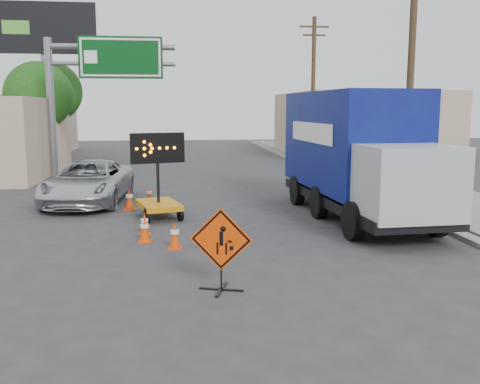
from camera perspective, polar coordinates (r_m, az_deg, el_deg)
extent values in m
plane|color=#2D2D30|center=(9.68, -3.18, -12.32)|extent=(100.00, 100.00, 0.00)
cube|color=gray|center=(25.46, 10.94, 1.03)|extent=(0.40, 60.00, 0.12)
cube|color=gray|center=(26.25, 15.72, 1.13)|extent=(4.00, 60.00, 0.15)
cube|color=tan|center=(41.31, 12.39, 7.10)|extent=(10.00, 14.00, 4.60)
cylinder|color=slate|center=(27.65, -19.49, 8.25)|extent=(0.36, 0.36, 6.80)
cylinder|color=slate|center=(27.32, -13.47, 14.82)|extent=(6.00, 0.28, 0.28)
cylinder|color=slate|center=(27.24, -13.41, 13.15)|extent=(6.00, 0.20, 0.20)
cube|color=#043B11|center=(27.11, -12.60, 13.83)|extent=(4.00, 0.10, 2.00)
cube|color=silver|center=(27.04, -12.61, 13.85)|extent=(3.80, 0.01, 1.80)
cylinder|color=slate|center=(35.91, -19.97, 10.04)|extent=(0.44, 0.44, 9.00)
cube|color=silver|center=(36.02, -20.04, 16.10)|extent=(6.00, 0.25, 3.00)
cube|color=black|center=(35.88, -20.09, 16.13)|extent=(6.10, 0.04, 3.10)
cylinder|color=#47361E|center=(20.86, 17.70, 11.28)|extent=(0.26, 0.26, 9.00)
cylinder|color=#47361E|center=(34.11, 7.79, 10.57)|extent=(0.26, 0.26, 9.00)
cube|color=#47361E|center=(34.44, 7.94, 17.07)|extent=(1.80, 0.10, 0.10)
cube|color=#47361E|center=(34.37, 7.92, 16.24)|extent=(1.40, 0.10, 0.10)
cylinder|color=#47361E|center=(31.94, -20.42, 5.04)|extent=(0.28, 0.28, 3.25)
sphere|color=#134112|center=(31.89, -20.67, 9.62)|extent=(3.71, 3.71, 3.71)
cylinder|color=#47361E|center=(39.94, -19.18, 6.03)|extent=(0.28, 0.28, 3.58)
sphere|color=#134112|center=(39.92, -19.39, 10.07)|extent=(4.10, 4.10, 4.10)
cube|color=black|center=(10.56, -2.00, -10.34)|extent=(0.85, 0.31, 0.04)
cube|color=black|center=(10.56, -2.00, -10.34)|extent=(0.31, 0.85, 0.04)
cylinder|color=black|center=(10.46, -2.01, -8.68)|extent=(0.03, 0.03, 0.68)
cube|color=#E13C04|center=(10.28, -2.03, -5.07)|extent=(1.19, 0.39, 1.24)
cube|color=black|center=(10.28, -2.03, -5.07)|extent=(1.10, 0.34, 1.15)
cube|color=#C67A0B|center=(17.34, -8.68, -1.35)|extent=(1.61, 2.15, 0.17)
cylinder|color=black|center=(17.18, -8.76, 2.27)|extent=(0.10, 0.10, 2.11)
cube|color=black|center=(17.11, -8.82, 4.67)|extent=(1.69, 0.54, 0.96)
imported|color=silver|center=(20.56, -15.88, 1.02)|extent=(3.06, 5.85, 1.57)
cube|color=black|center=(17.49, 12.38, -0.72)|extent=(2.95, 8.49, 0.31)
cube|color=navy|center=(18.07, 11.70, 5.46)|extent=(2.96, 6.62, 3.14)
cube|color=#9EA0A5|center=(14.26, 16.91, 0.97)|extent=(2.50, 2.01, 1.88)
cube|color=#E13C04|center=(13.64, -6.96, -5.95)|extent=(0.38, 0.38, 0.03)
cone|color=#E13C04|center=(13.56, -6.99, -4.56)|extent=(0.27, 0.27, 0.65)
cylinder|color=silver|center=(13.54, -7.00, -4.24)|extent=(0.22, 0.22, 0.10)
cube|color=#E13C04|center=(14.40, -10.09, -5.22)|extent=(0.39, 0.39, 0.03)
cone|color=#E13C04|center=(14.32, -10.13, -3.89)|extent=(0.27, 0.27, 0.66)
cylinder|color=silver|center=(14.30, -10.14, -3.58)|extent=(0.22, 0.22, 0.10)
cube|color=#E13C04|center=(15.24, -10.12, -4.43)|extent=(0.40, 0.40, 0.03)
cone|color=#E13C04|center=(15.17, -10.15, -3.26)|extent=(0.25, 0.25, 0.61)
cylinder|color=silver|center=(15.15, -10.16, -2.99)|extent=(0.21, 0.21, 0.09)
cube|color=#E13C04|center=(19.00, -11.68, -1.81)|extent=(0.39, 0.39, 0.03)
cone|color=#E13C04|center=(18.93, -11.72, -0.68)|extent=(0.30, 0.30, 0.73)
cylinder|color=silver|center=(18.92, -11.73, -0.42)|extent=(0.25, 0.25, 0.11)
cube|color=#E13C04|center=(20.10, -9.64, -1.17)|extent=(0.35, 0.35, 0.03)
cone|color=#E13C04|center=(20.04, -9.66, -0.25)|extent=(0.26, 0.26, 0.62)
cylinder|color=silver|center=(20.03, -9.67, -0.05)|extent=(0.21, 0.21, 0.09)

